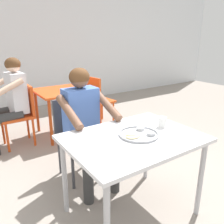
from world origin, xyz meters
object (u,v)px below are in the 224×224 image
(table_background_red, at_px, (64,96))
(chair_red_right, at_px, (98,98))
(table_foreground, at_px, (133,146))
(diner_foreground, at_px, (85,118))
(chair_foreground, at_px, (76,132))
(chair_red_left, at_px, (22,111))
(thali_tray, at_px, (139,134))
(patron_background, at_px, (10,96))
(drinking_cup, at_px, (162,122))

(table_background_red, height_order, chair_red_right, chair_red_right)
(table_foreground, distance_m, diner_foreground, 0.65)
(chair_foreground, height_order, chair_red_left, chair_foreground)
(thali_tray, bearing_deg, table_foreground, 179.05)
(table_foreground, height_order, table_background_red, table_foreground)
(chair_red_right, distance_m, patron_background, 1.44)
(patron_background, bearing_deg, chair_red_left, -9.15)
(chair_foreground, bearing_deg, diner_foreground, -89.97)
(thali_tray, xyz_separation_m, chair_red_left, (-0.47, 2.00, -0.26))
(drinking_cup, bearing_deg, chair_red_left, 111.10)
(chair_foreground, height_order, diner_foreground, diner_foreground)
(diner_foreground, xyz_separation_m, chair_red_left, (-0.31, 1.35, -0.23))
(table_foreground, height_order, chair_red_right, chair_red_right)
(diner_foreground, height_order, chair_red_left, diner_foreground)
(table_foreground, bearing_deg, drinking_cup, 3.88)
(table_foreground, relative_size, thali_tray, 3.24)
(chair_foreground, bearing_deg, patron_background, 110.74)
(thali_tray, relative_size, diner_foreground, 0.27)
(diner_foreground, xyz_separation_m, table_background_red, (0.35, 1.38, -0.10))
(thali_tray, xyz_separation_m, patron_background, (-0.59, 2.01, -0.01))
(patron_background, bearing_deg, table_background_red, 0.61)
(table_background_red, xyz_separation_m, chair_red_right, (0.63, 0.04, -0.14))
(drinking_cup, height_order, table_background_red, drinking_cup)
(chair_foreground, xyz_separation_m, table_background_red, (0.35, 1.16, 0.12))
(drinking_cup, bearing_deg, thali_tray, -175.18)
(chair_red_left, bearing_deg, table_foreground, -78.30)
(table_background_red, height_order, patron_background, patron_background)
(thali_tray, bearing_deg, table_background_red, 84.51)
(chair_foreground, bearing_deg, drinking_cup, -61.94)
(drinking_cup, distance_m, patron_background, 2.18)
(patron_background, bearing_deg, chair_red_right, 1.82)
(table_foreground, height_order, drinking_cup, drinking_cup)
(table_background_red, bearing_deg, drinking_cup, -87.24)
(chair_red_right, bearing_deg, chair_red_left, -177.13)
(diner_foreground, relative_size, chair_red_left, 1.42)
(diner_foreground, bearing_deg, chair_red_left, 102.95)
(chair_red_left, bearing_deg, drinking_cup, -68.90)
(chair_red_left, height_order, chair_red_right, chair_red_left)
(table_foreground, relative_size, diner_foreground, 0.87)
(chair_red_right, height_order, patron_background, patron_background)
(chair_foreground, xyz_separation_m, chair_red_left, (-0.31, 1.13, -0.01))
(thali_tray, xyz_separation_m, drinking_cup, (0.29, 0.02, 0.04))
(chair_red_left, bearing_deg, diner_foreground, -77.05)
(drinking_cup, distance_m, diner_foreground, 0.77)
(chair_red_left, relative_size, chair_red_right, 1.01)
(chair_foreground, distance_m, table_background_red, 1.21)
(thali_tray, distance_m, table_background_red, 2.04)
(thali_tray, height_order, diner_foreground, diner_foreground)
(thali_tray, distance_m, chair_red_left, 2.07)
(drinking_cup, bearing_deg, chair_red_right, 75.34)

